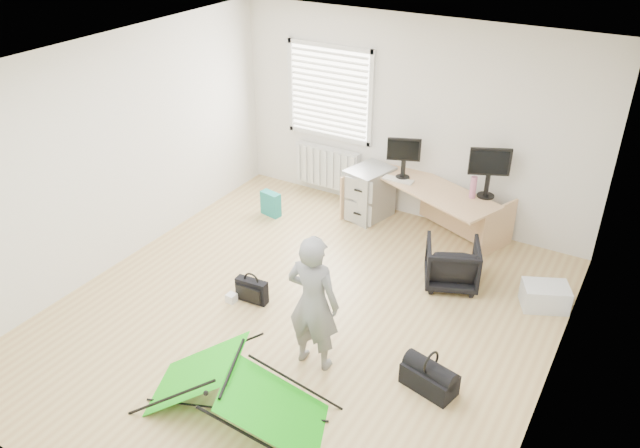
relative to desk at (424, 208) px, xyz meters
The scene contains 18 objects.
ground 2.44m from the desk, 100.12° to the right, with size 5.50×5.50×0.00m, color tan.
back_wall 1.16m from the desk, 139.22° to the left, with size 5.00×0.02×2.70m, color silver.
window 2.05m from the desk, 168.63° to the left, with size 1.20×0.06×1.20m, color silver.
radiator 1.65m from the desk, 169.99° to the left, with size 1.00×0.12×0.60m, color silver.
desk is the anchor object (origin of this frame).
filing_cabinet 0.82m from the desk, behind, with size 0.46×0.61×0.71m, color #9B9EA0.
monitor_left 0.65m from the desk, behind, with size 0.43×0.09×0.41m, color black.
monitor_right 0.95m from the desk, ahead, with size 0.50×0.11×0.47m, color black.
keyboard 0.51m from the desk, behind, with size 0.40×0.14×0.02m, color beige.
thermos 0.78m from the desk, ahead, with size 0.08×0.08×0.28m, color #B16384.
office_chair 1.23m from the desk, 53.10° to the right, with size 0.59×0.60×0.55m, color black.
person 2.95m from the desk, 88.95° to the right, with size 0.52×0.34×1.42m, color slate.
kite 3.84m from the desk, 93.10° to the right, with size 1.66×0.73×0.52m, color #18C212, non-canonical shape.
storage_crate 2.00m from the desk, 26.34° to the right, with size 0.48×0.34×0.27m, color silver.
tote_bag 2.11m from the desk, 162.08° to the right, with size 0.29×0.13×0.34m, color #1D7E77.
laptop_bag 2.64m from the desk, 113.42° to the right, with size 0.37×0.11×0.27m, color black.
white_box 2.85m from the desk, 115.80° to the right, with size 0.10×0.10×0.10m, color silver.
duffel_bag 2.95m from the desk, 66.78° to the right, with size 0.51×0.26×0.22m, color black.
Camera 1 is at (2.88, -4.52, 4.17)m, focal length 35.00 mm.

